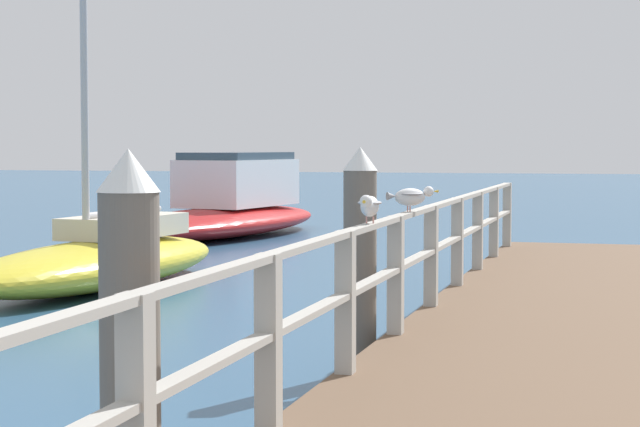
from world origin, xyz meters
TOP-DOWN VIEW (x-y plane):
  - pier_deck at (0.00, 9.14)m, footprint 2.53×18.28m
  - pier_railing at (-1.18, 9.14)m, footprint 0.12×16.80m
  - dock_piling_near at (-1.56, 4.91)m, footprint 0.29×0.29m
  - dock_piling_far at (-1.56, 9.50)m, footprint 0.29×0.29m
  - seagull_foreground at (-1.18, 8.19)m, footprint 0.19×0.48m
  - seagull_background at (-1.18, 9.74)m, footprint 0.41×0.31m
  - boat_0 at (-6.35, 14.36)m, footprint 2.37×5.78m
  - boat_6 at (-7.79, 23.32)m, footprint 3.63×7.70m

SIDE VIEW (x-z plane):
  - pier_deck at x=0.00m, z-range 0.00..0.43m
  - boat_0 at x=-6.35m, z-range -3.40..4.22m
  - boat_6 at x=-7.79m, z-range -0.30..1.49m
  - dock_piling_near at x=-1.56m, z-range 0.01..1.95m
  - dock_piling_far at x=-1.56m, z-range 0.01..1.95m
  - pier_railing at x=-1.18m, z-range 0.55..1.51m
  - seagull_foreground at x=-1.18m, z-range 1.41..1.63m
  - seagull_background at x=-1.18m, z-range 1.41..1.63m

